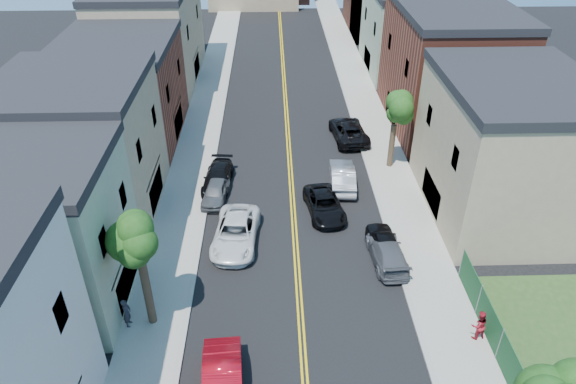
{
  "coord_description": "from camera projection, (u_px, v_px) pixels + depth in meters",
  "views": [
    {
      "loc": [
        -1.32,
        -6.01,
        21.27
      ],
      "look_at": [
        -0.38,
        23.5,
        2.0
      ],
      "focal_mm": 32.86,
      "sensor_mm": 36.0,
      "label": 1
    }
  ],
  "objects": [
    {
      "name": "black_suv_lane",
      "position": [
        325.0,
        205.0,
        36.29
      ],
      "size": [
        2.94,
        5.23,
        1.38
      ],
      "primitive_type": "imported",
      "rotation": [
        0.0,
        0.0,
        0.14
      ],
      "color": "black",
      "rests_on": "ground"
    },
    {
      "name": "bldg_left_brick",
      "position": [
        122.0,
        94.0,
        44.26
      ],
      "size": [
        9.0,
        12.0,
        8.0
      ],
      "primitive_type": "cube",
      "color": "brown",
      "rests_on": "ground"
    },
    {
      "name": "bldg_right_palegrn",
      "position": [
        410.0,
        32.0,
        58.27
      ],
      "size": [
        9.0,
        12.0,
        8.5
      ],
      "primitive_type": "cube",
      "color": "gray",
      "rests_on": "ground"
    },
    {
      "name": "bldg_right_tan",
      "position": [
        506.0,
        152.0,
        34.69
      ],
      "size": [
        9.0,
        12.0,
        9.0
      ],
      "primitive_type": "cube",
      "color": "#998466",
      "rests_on": "ground"
    },
    {
      "name": "fence_right",
      "position": [
        511.0,
        370.0,
        24.29
      ],
      "size": [
        0.04,
        15.0,
        1.9
      ],
      "primitive_type": "cube",
      "color": "#143F1E",
      "rests_on": "sidewalk_right"
    },
    {
      "name": "sidewalk_left",
      "position": [
        203.0,
        115.0,
        49.92
      ],
      "size": [
        3.2,
        100.0,
        0.15
      ],
      "primitive_type": "cube",
      "color": "gray",
      "rests_on": "ground"
    },
    {
      "name": "sidewalk_right",
      "position": [
        369.0,
        113.0,
        50.34
      ],
      "size": [
        3.2,
        100.0,
        0.15
      ],
      "primitive_type": "cube",
      "color": "gray",
      "rests_on": "ground"
    },
    {
      "name": "curb_left",
      "position": [
        222.0,
        115.0,
        49.97
      ],
      "size": [
        0.3,
        100.0,
        0.15
      ],
      "primitive_type": "cube",
      "color": "gray",
      "rests_on": "ground"
    },
    {
      "name": "pedestrian_left",
      "position": [
        127.0,
        313.0,
        27.41
      ],
      "size": [
        0.44,
        0.65,
        1.73
      ],
      "primitive_type": "imported",
      "rotation": [
        0.0,
        0.0,
        1.53
      ],
      "color": "#282830",
      "rests_on": "sidewalk_left"
    },
    {
      "name": "bldg_left_tan_far",
      "position": [
        151.0,
        36.0,
        55.57
      ],
      "size": [
        9.0,
        16.0,
        9.5
      ],
      "primitive_type": "cube",
      "color": "#998466",
      "rests_on": "ground"
    },
    {
      "name": "bldg_right_brick",
      "position": [
        447.0,
        70.0,
        46.14
      ],
      "size": [
        9.0,
        14.0,
        10.0
      ],
      "primitive_type": "cube",
      "color": "brown",
      "rests_on": "ground"
    },
    {
      "name": "bldg_left_tan_near",
      "position": [
        82.0,
        152.0,
        34.78
      ],
      "size": [
        9.0,
        10.0,
        9.0
      ],
      "primitive_type": "cube",
      "color": "#998466",
      "rests_on": "ground"
    },
    {
      "name": "dark_car_right_far",
      "position": [
        349.0,
        130.0,
        45.62
      ],
      "size": [
        3.27,
        6.06,
        1.61
      ],
      "primitive_type": "imported",
      "rotation": [
        0.0,
        0.0,
        3.25
      ],
      "color": "black",
      "rests_on": "ground"
    },
    {
      "name": "tree_left_mid",
      "position": [
        134.0,
        224.0,
        24.61
      ],
      "size": [
        5.2,
        5.2,
        9.29
      ],
      "color": "#39261C",
      "rests_on": "sidewalk_left"
    },
    {
      "name": "grey_car_left",
      "position": [
        216.0,
        192.0,
        37.68
      ],
      "size": [
        2.07,
        4.19,
        1.37
      ],
      "primitive_type": "imported",
      "rotation": [
        0.0,
        0.0,
        -0.11
      ],
      "color": "#4F5256",
      "rests_on": "ground"
    },
    {
      "name": "bldg_left_palegrn",
      "position": [
        31.0,
        239.0,
        27.38
      ],
      "size": [
        9.0,
        8.0,
        8.5
      ],
      "primitive_type": "cube",
      "color": "gray",
      "rests_on": "ground"
    },
    {
      "name": "black_car_left",
      "position": [
        218.0,
        177.0,
        39.33
      ],
      "size": [
        2.35,
        4.94,
        1.39
      ],
      "primitive_type": "imported",
      "rotation": [
        0.0,
        0.0,
        -0.09
      ],
      "color": "black",
      "rests_on": "ground"
    },
    {
      "name": "grey_car_right",
      "position": [
        387.0,
        252.0,
        32.03
      ],
      "size": [
        2.22,
        4.9,
        1.39
      ],
      "primitive_type": "imported",
      "rotation": [
        0.0,
        0.0,
        3.2
      ],
      "color": "#525459",
      "rests_on": "ground"
    },
    {
      "name": "silver_car_right",
      "position": [
        342.0,
        176.0,
        39.24
      ],
      "size": [
        2.0,
        5.08,
        1.65
      ],
      "primitive_type": "imported",
      "rotation": [
        0.0,
        0.0,
        3.09
      ],
      "color": "#ADAFB5",
      "rests_on": "ground"
    },
    {
      "name": "white_pickup",
      "position": [
        236.0,
        233.0,
        33.46
      ],
      "size": [
        3.17,
        6.02,
        1.62
      ],
      "primitive_type": "imported",
      "rotation": [
        0.0,
        0.0,
        -0.09
      ],
      "color": "silver",
      "rests_on": "ground"
    },
    {
      "name": "curb_right",
      "position": [
        351.0,
        113.0,
        50.29
      ],
      "size": [
        0.3,
        100.0,
        0.15
      ],
      "primitive_type": "cube",
      "color": "gray",
      "rests_on": "ground"
    },
    {
      "name": "black_car_right",
      "position": [
        384.0,
        242.0,
        32.81
      ],
      "size": [
        1.93,
        4.3,
        1.44
      ],
      "primitive_type": "imported",
      "rotation": [
        0.0,
        0.0,
        3.2
      ],
      "color": "black",
      "rests_on": "ground"
    },
    {
      "name": "pedestrian_right",
      "position": [
        479.0,
        325.0,
        26.68
      ],
      "size": [
        0.97,
        0.82,
        1.76
      ],
      "primitive_type": "imported",
      "rotation": [
        0.0,
        0.0,
        3.34
      ],
      "color": "maroon",
      "rests_on": "sidewalk_right"
    },
    {
      "name": "tree_right_far",
      "position": [
        397.0,
        99.0,
        38.87
      ],
      "size": [
        4.4,
        4.4,
        8.03
      ],
      "color": "#39261C",
      "rests_on": "sidewalk_right"
    }
  ]
}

